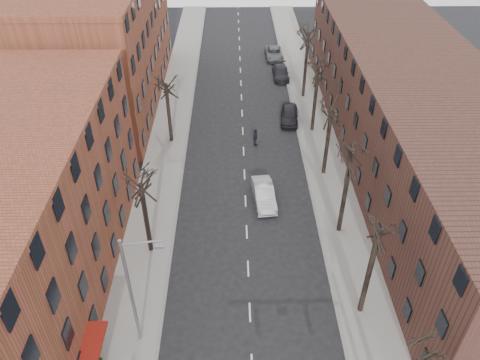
{
  "coord_description": "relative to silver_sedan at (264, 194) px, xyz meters",
  "views": [
    {
      "loc": [
        -0.99,
        -8.12,
        26.78
      ],
      "look_at": [
        -0.53,
        21.84,
        4.0
      ],
      "focal_mm": 35.0,
      "sensor_mm": 36.0,
      "label": 1
    }
  ],
  "objects": [
    {
      "name": "building_right",
      "position": [
        14.38,
        6.07,
        4.2
      ],
      "size": [
        12.0,
        50.0,
        10.0
      ],
      "primitive_type": "cube",
      "color": "#452920",
      "rests_on": "ground"
    },
    {
      "name": "parked_car_mid",
      "position": [
        3.68,
        25.63,
        -0.08
      ],
      "size": [
        2.01,
        4.93,
        1.43
      ],
      "primitive_type": "imported",
      "rotation": [
        0.0,
        0.0,
        -0.0
      ],
      "color": "black",
      "rests_on": "ground"
    },
    {
      "name": "parked_car_near",
      "position": [
        3.68,
        14.15,
        0.01
      ],
      "size": [
        2.38,
        4.94,
        1.63
      ],
      "primitive_type": "imported",
      "rotation": [
        0.0,
        0.0,
        -0.1
      ],
      "color": "black",
      "rests_on": "ground"
    },
    {
      "name": "tree_right_c",
      "position": [
        5.98,
        -3.93,
        -0.8
      ],
      "size": [
        5.2,
        5.2,
        11.6
      ],
      "primitive_type": null,
      "color": "black",
      "rests_on": "ground"
    },
    {
      "name": "sidewalk_left",
      "position": [
        -9.62,
        11.07,
        -0.72
      ],
      "size": [
        4.0,
        90.0,
        0.15
      ],
      "primitive_type": "cube",
      "color": "gray",
      "rests_on": "ground"
    },
    {
      "name": "tree_left_b",
      "position": [
        -9.22,
        10.07,
        -0.8
      ],
      "size": [
        5.2,
        5.2,
        9.5
      ],
      "primitive_type": null,
      "color": "black",
      "rests_on": "ground"
    },
    {
      "name": "building_left_far",
      "position": [
        -17.62,
        20.07,
        6.2
      ],
      "size": [
        12.0,
        28.0,
        14.0
      ],
      "primitive_type": "cube",
      "color": "brown",
      "rests_on": "ground"
    },
    {
      "name": "streetlight",
      "position": [
        -8.64,
        -13.93,
        4.21
      ],
      "size": [
        2.45,
        0.22,
        9.03
      ],
      "color": "slate",
      "rests_on": "ground"
    },
    {
      "name": "tree_right_f",
      "position": [
        5.98,
        20.07,
        -0.8
      ],
      "size": [
        5.2,
        5.2,
        11.6
      ],
      "primitive_type": null,
      "color": "black",
      "rests_on": "ground"
    },
    {
      "name": "tree_right_e",
      "position": [
        5.98,
        12.07,
        -0.8
      ],
      "size": [
        5.2,
        5.2,
        10.8
      ],
      "primitive_type": null,
      "color": "black",
      "rests_on": "ground"
    },
    {
      "name": "parked_car_far",
      "position": [
        3.28,
        32.16,
        -0.08
      ],
      "size": [
        2.49,
        5.22,
        1.44
      ],
      "primitive_type": "imported",
      "rotation": [
        0.0,
        0.0,
        0.02
      ],
      "color": "#52555A",
      "rests_on": "ground"
    },
    {
      "name": "pedestrian_crossing",
      "position": [
        -0.38,
        9.16,
        0.17
      ],
      "size": [
        0.79,
        1.23,
        1.94
      ],
      "primitive_type": "imported",
      "rotation": [
        0.0,
        0.0,
        1.27
      ],
      "color": "black",
      "rests_on": "ground"
    },
    {
      "name": "sidewalk_right",
      "position": [
        6.38,
        11.07,
        -0.72
      ],
      "size": [
        4.0,
        90.0,
        0.15
      ],
      "primitive_type": "cube",
      "color": "gray",
      "rests_on": "ground"
    },
    {
      "name": "silver_sedan",
      "position": [
        0.0,
        0.0,
        0.0
      ],
      "size": [
        2.16,
        4.99,
        1.6
      ],
      "primitive_type": "imported",
      "rotation": [
        0.0,
        0.0,
        0.1
      ],
      "color": "#B1B3B9",
      "rests_on": "ground"
    },
    {
      "name": "building_left_near",
      "position": [
        -17.62,
        -8.93,
        5.2
      ],
      "size": [
        12.0,
        26.0,
        12.0
      ],
      "primitive_type": "cube",
      "color": "brown",
      "rests_on": "ground"
    },
    {
      "name": "tree_right_d",
      "position": [
        5.98,
        4.07,
        -0.8
      ],
      "size": [
        5.2,
        5.2,
        10.0
      ],
      "primitive_type": null,
      "color": "black",
      "rests_on": "ground"
    },
    {
      "name": "tree_right_b",
      "position": [
        5.98,
        -11.93,
        -0.8
      ],
      "size": [
        5.2,
        5.2,
        10.8
      ],
      "primitive_type": null,
      "color": "black",
      "rests_on": "ground"
    },
    {
      "name": "tree_left_a",
      "position": [
        -9.22,
        -5.93,
        -0.8
      ],
      "size": [
        5.2,
        5.2,
        9.5
      ],
      "primitive_type": null,
      "color": "black",
      "rests_on": "ground"
    }
  ]
}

